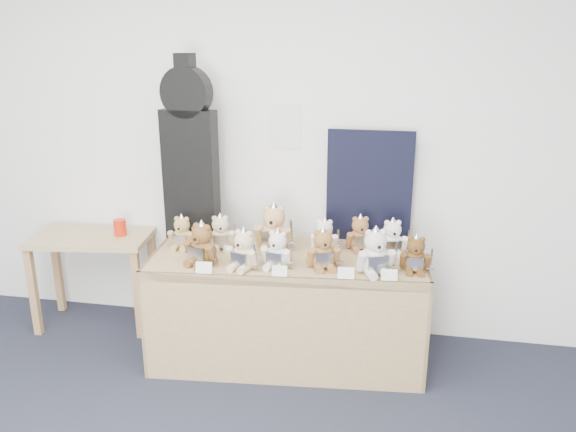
% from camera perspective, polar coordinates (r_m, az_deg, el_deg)
% --- Properties ---
extents(room_shell, '(6.00, 6.00, 6.00)m').
position_cam_1_polar(room_shell, '(3.84, -0.26, 9.11)').
color(room_shell, silver).
rests_on(room_shell, floor).
extents(display_table, '(1.79, 0.88, 0.72)m').
position_cam_1_polar(display_table, '(3.57, -0.18, -6.72)').
color(display_table, olive).
rests_on(display_table, floor).
extents(side_table, '(0.88, 0.57, 0.69)m').
position_cam_1_polar(side_table, '(4.29, -19.25, -3.43)').
color(side_table, tan).
rests_on(side_table, floor).
extents(guitar_case, '(0.38, 0.16, 1.23)m').
position_cam_1_polar(guitar_case, '(3.77, -9.97, 6.41)').
color(guitar_case, black).
rests_on(guitar_case, display_table).
extents(navy_board, '(0.57, 0.03, 0.75)m').
position_cam_1_polar(navy_board, '(3.76, 8.24, 2.94)').
color(navy_board, black).
rests_on(navy_board, display_table).
extents(red_cup, '(0.09, 0.09, 0.12)m').
position_cam_1_polar(red_cup, '(4.17, -16.70, -1.14)').
color(red_cup, red).
rests_on(red_cup, side_table).
extents(teddy_front_far_left, '(0.24, 0.22, 0.29)m').
position_cam_1_polar(teddy_front_far_left, '(3.44, -8.75, -3.00)').
color(teddy_front_far_left, brown).
rests_on(teddy_front_far_left, display_table).
extents(teddy_front_left, '(0.22, 0.21, 0.27)m').
position_cam_1_polar(teddy_front_left, '(3.35, -4.54, -3.56)').
color(teddy_front_left, '#C8B28D').
rests_on(teddy_front_left, display_table).
extents(teddy_front_centre, '(0.21, 0.19, 0.26)m').
position_cam_1_polar(teddy_front_centre, '(3.35, -1.08, -3.56)').
color(teddy_front_centre, silver).
rests_on(teddy_front_centre, display_table).
extents(teddy_front_right, '(0.23, 0.21, 0.28)m').
position_cam_1_polar(teddy_front_right, '(3.35, 3.58, -3.51)').
color(teddy_front_right, brown).
rests_on(teddy_front_right, display_table).
extents(teddy_front_far_right, '(0.26, 0.24, 0.31)m').
position_cam_1_polar(teddy_front_far_right, '(3.30, 8.86, -3.78)').
color(teddy_front_far_right, silver).
rests_on(teddy_front_far_right, display_table).
extents(teddy_front_end, '(0.20, 0.16, 0.25)m').
position_cam_1_polar(teddy_front_end, '(3.38, 12.82, -3.95)').
color(teddy_front_end, brown).
rests_on(teddy_front_end, display_table).
extents(teddy_back_left, '(0.21, 0.20, 0.26)m').
position_cam_1_polar(teddy_back_left, '(3.68, -6.86, -1.79)').
color(teddy_back_left, '#C5B88F').
rests_on(teddy_back_left, display_table).
extents(teddy_back_centre_left, '(0.28, 0.22, 0.34)m').
position_cam_1_polar(teddy_back_centre_left, '(3.63, -1.45, -1.38)').
color(teddy_back_centre_left, tan).
rests_on(teddy_back_centre_left, display_table).
extents(teddy_back_centre_right, '(0.20, 0.17, 0.24)m').
position_cam_1_polar(teddy_back_centre_right, '(3.62, 3.74, -2.10)').
color(teddy_back_centre_right, white).
rests_on(teddy_back_centre_right, display_table).
extents(teddy_back_right, '(0.22, 0.19, 0.26)m').
position_cam_1_polar(teddy_back_right, '(3.66, 7.34, -1.89)').
color(teddy_back_right, brown).
rests_on(teddy_back_right, display_table).
extents(teddy_back_end, '(0.22, 0.19, 0.26)m').
position_cam_1_polar(teddy_back_end, '(3.61, 10.54, -2.32)').
color(teddy_back_end, white).
rests_on(teddy_back_end, display_table).
extents(teddy_back_far_left, '(0.20, 0.16, 0.24)m').
position_cam_1_polar(teddy_back_far_left, '(3.73, -10.71, -1.77)').
color(teddy_back_far_left, '#A9874F').
rests_on(teddy_back_far_left, display_table).
extents(entry_card_a, '(0.10, 0.03, 0.07)m').
position_cam_1_polar(entry_card_a, '(3.32, -8.55, -5.21)').
color(entry_card_a, silver).
rests_on(entry_card_a, display_table).
extents(entry_card_b, '(0.09, 0.03, 0.06)m').
position_cam_1_polar(entry_card_b, '(3.25, -0.86, -5.61)').
color(entry_card_b, silver).
rests_on(entry_card_b, display_table).
extents(entry_card_c, '(0.10, 0.03, 0.07)m').
position_cam_1_polar(entry_card_c, '(3.23, 5.91, -5.79)').
color(entry_card_c, silver).
rests_on(entry_card_c, display_table).
extents(entry_card_d, '(0.09, 0.03, 0.06)m').
position_cam_1_polar(entry_card_d, '(3.24, 10.25, -5.91)').
color(entry_card_d, silver).
rests_on(entry_card_d, display_table).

